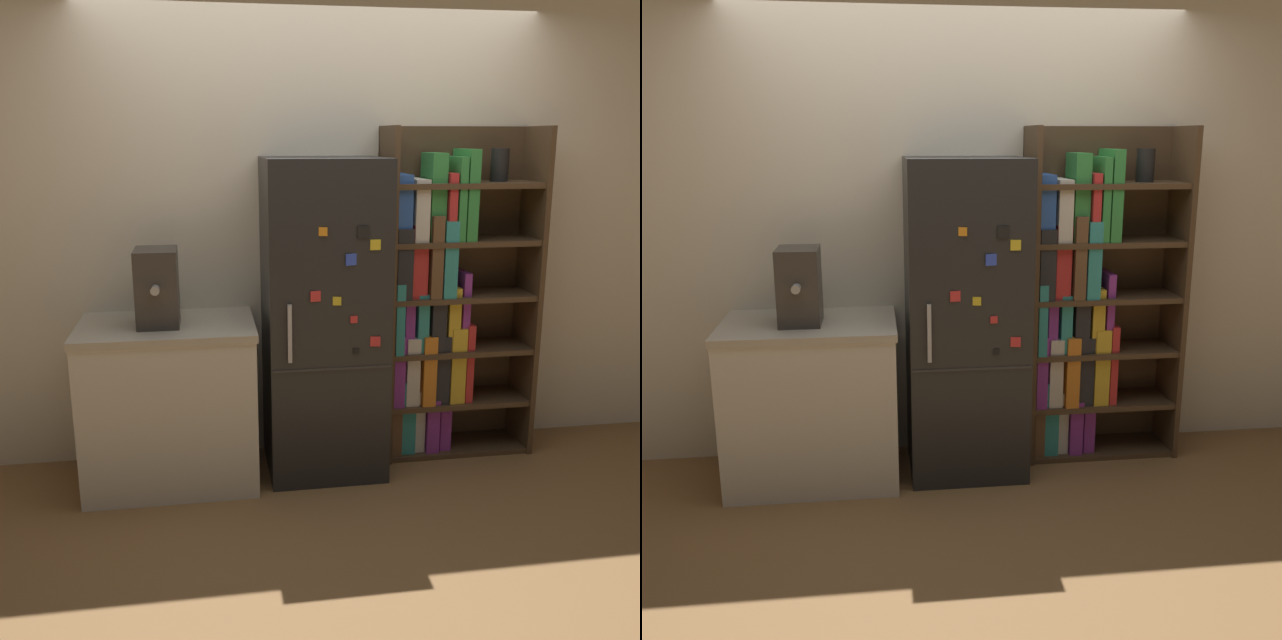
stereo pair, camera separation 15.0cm
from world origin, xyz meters
The scene contains 6 objects.
ground_plane centered at (0.00, 0.00, 0.00)m, with size 16.00×16.00×0.00m, color olive.
wall_back centered at (0.00, 0.47, 1.30)m, with size 8.00×0.05×2.60m.
refrigerator centered at (0.00, 0.16, 0.86)m, with size 0.63×0.60×1.72m.
bookshelf centered at (0.69, 0.30, 0.87)m, with size 0.88×0.35×1.88m.
kitchen_counter centered at (-0.84, 0.14, 0.44)m, with size 0.92×0.64×0.88m.
espresso_machine centered at (-0.87, 0.11, 1.08)m, with size 0.21×0.33×0.40m.
Camera 1 is at (-0.63, -3.54, 1.82)m, focal length 40.00 mm.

